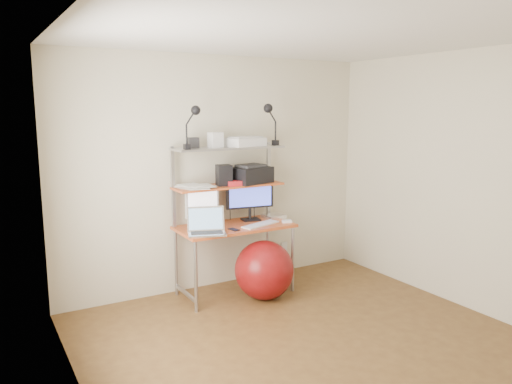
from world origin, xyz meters
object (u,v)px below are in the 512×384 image
at_px(monitor_black, 250,196).
at_px(printer, 251,174).
at_px(monitor_silver, 202,204).
at_px(laptop, 206,228).
at_px(exercise_ball, 264,270).

bearing_deg(monitor_black, printer, -62.95).
xyz_separation_m(monitor_silver, monitor_black, (0.58, 0.03, 0.03)).
height_order(monitor_silver, monitor_black, monitor_black).
distance_m(monitor_black, printer, 0.24).
distance_m(laptop, exercise_ball, 0.77).
xyz_separation_m(monitor_black, laptop, (-0.65, -0.29, -0.21)).
relative_size(printer, exercise_ball, 0.78).
bearing_deg(exercise_ball, monitor_black, 80.18).
distance_m(monitor_silver, exercise_ball, 0.93).
relative_size(monitor_silver, laptop, 1.01).
bearing_deg(monitor_black, laptop, -146.45).
bearing_deg(monitor_silver, printer, -8.69).
height_order(monitor_silver, printer, printer).
relative_size(monitor_silver, printer, 0.92).
bearing_deg(printer, laptop, -171.32).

